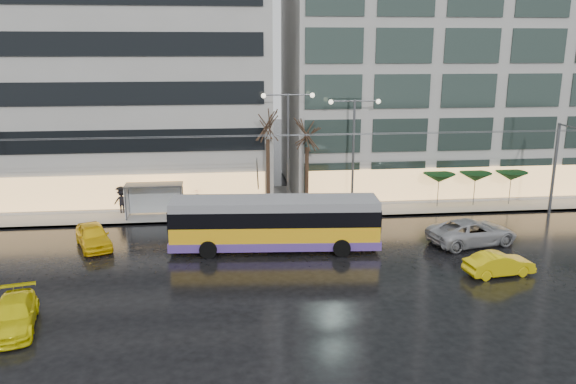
{
  "coord_description": "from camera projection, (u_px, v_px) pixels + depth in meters",
  "views": [
    {
      "loc": [
        -2.59,
        -30.5,
        12.35
      ],
      "look_at": [
        1.35,
        5.0,
        3.19
      ],
      "focal_mm": 35.0,
      "sensor_mm": 36.0,
      "label": 1
    }
  ],
  "objects": [
    {
      "name": "street_lamp_near",
      "position": [
        288.0,
        136.0,
        41.83
      ],
      "size": [
        3.96,
        0.36,
        9.03
      ],
      "color": "#595B60",
      "rests_on": "sidewalk"
    },
    {
      "name": "parasol_c",
      "position": [
        511.0,
        176.0,
        44.83
      ],
      "size": [
        2.5,
        2.5,
        2.65
      ],
      "color": "#595B60",
      "rests_on": "sidewalk"
    },
    {
      "name": "tree_b",
      "position": [
        307.0,
        130.0,
        42.27
      ],
      "size": [
        3.2,
        3.2,
        7.7
      ],
      "color": "black",
      "rests_on": "sidewalk"
    },
    {
      "name": "kerb",
      "position": [
        291.0,
        219.0,
        41.61
      ],
      "size": [
        80.0,
        0.1,
        0.15
      ],
      "primitive_type": "cube",
      "color": "slate",
      "rests_on": "ground"
    },
    {
      "name": "taxi_a",
      "position": [
        93.0,
        236.0,
        35.73
      ],
      "size": [
        3.32,
        4.8,
        1.52
      ],
      "primitive_type": "imported",
      "rotation": [
        0.0,
        0.0,
        0.38
      ],
      "color": "yellow",
      "rests_on": "ground"
    },
    {
      "name": "parasol_a",
      "position": [
        439.0,
        178.0,
        44.19
      ],
      "size": [
        2.5,
        2.5,
        2.65
      ],
      "color": "#595B60",
      "rests_on": "sidewalk"
    },
    {
      "name": "sedan_silver",
      "position": [
        472.0,
        232.0,
        36.33
      ],
      "size": [
        6.31,
        3.9,
        1.63
      ],
      "primitive_type": "imported",
      "rotation": [
        0.0,
        0.0,
        1.79
      ],
      "color": "#A2A2A7",
      "rests_on": "ground"
    },
    {
      "name": "tree_a",
      "position": [
        268.0,
        122.0,
        41.59
      ],
      "size": [
        3.2,
        3.2,
        8.4
      ],
      "color": "black",
      "rests_on": "sidewalk"
    },
    {
      "name": "building_right",
      "position": [
        468.0,
        45.0,
        49.89
      ],
      "size": [
        32.0,
        14.0,
        25.0
      ],
      "primitive_type": "cube",
      "color": "#A3A29C",
      "rests_on": "sidewalk"
    },
    {
      "name": "street_lamp_far",
      "position": [
        354.0,
        139.0,
        42.43
      ],
      "size": [
        3.96,
        0.36,
        8.53
      ],
      "color": "#595B60",
      "rests_on": "sidewalk"
    },
    {
      "name": "ground",
      "position": [
        274.0,
        267.0,
        32.71
      ],
      "size": [
        140.0,
        140.0,
        0.0
      ],
      "primitive_type": "plane",
      "color": "black",
      "rests_on": "ground"
    },
    {
      "name": "parasol_b",
      "position": [
        475.0,
        177.0,
        44.51
      ],
      "size": [
        2.5,
        2.5,
        2.65
      ],
      "color": "#595B60",
      "rests_on": "sidewalk"
    },
    {
      "name": "pedestrian_a",
      "position": [
        197.0,
        200.0,
        41.15
      ],
      "size": [
        1.2,
        1.22,
        2.19
      ],
      "color": "black",
      "rests_on": "sidewalk"
    },
    {
      "name": "trolleybus",
      "position": [
        275.0,
        225.0,
        35.11
      ],
      "size": [
        13.11,
        5.48,
        6.0
      ],
      "color": "yellow",
      "rests_on": "ground"
    },
    {
      "name": "pedestrian_c",
      "position": [
        122.0,
        198.0,
        42.69
      ],
      "size": [
        1.22,
        0.85,
        2.11
      ],
      "color": "black",
      "rests_on": "sidewalk"
    },
    {
      "name": "taxi_b",
      "position": [
        499.0,
        264.0,
        31.38
      ],
      "size": [
        4.07,
        1.88,
        1.29
      ],
      "primitive_type": "imported",
      "rotation": [
        0.0,
        0.0,
        1.71
      ],
      "color": "yellow",
      "rests_on": "ground"
    },
    {
      "name": "bus_shelter",
      "position": [
        149.0,
        193.0,
        41.61
      ],
      "size": [
        4.2,
        1.6,
        2.51
      ],
      "color": "#595B60",
      "rests_on": "sidewalk"
    },
    {
      "name": "sidewalk",
      "position": [
        284.0,
        201.0,
        46.38
      ],
      "size": [
        80.0,
        10.0,
        0.15
      ],
      "primitive_type": "cube",
      "color": "gray",
      "rests_on": "ground"
    },
    {
      "name": "building_left",
      "position": [
        62.0,
        63.0,
        46.51
      ],
      "size": [
        34.0,
        14.0,
        22.0
      ],
      "primitive_type": "cube",
      "color": "#A3A29C",
      "rests_on": "sidewalk"
    },
    {
      "name": "pedestrian_b",
      "position": [
        192.0,
        207.0,
        41.33
      ],
      "size": [
        0.85,
        0.68,
        1.69
      ],
      "color": "black",
      "rests_on": "sidewalk"
    },
    {
      "name": "catenary",
      "position": [
        278.0,
        167.0,
        39.4
      ],
      "size": [
        42.24,
        5.12,
        7.0
      ],
      "color": "#595B60",
      "rests_on": "ground"
    },
    {
      "name": "taxi_d",
      "position": [
        14.0,
        315.0,
        25.32
      ],
      "size": [
        2.78,
        4.88,
        1.33
      ],
      "primitive_type": "imported",
      "rotation": [
        0.0,
        0.0,
        0.21
      ],
      "color": "yellow",
      "rests_on": "ground"
    }
  ]
}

